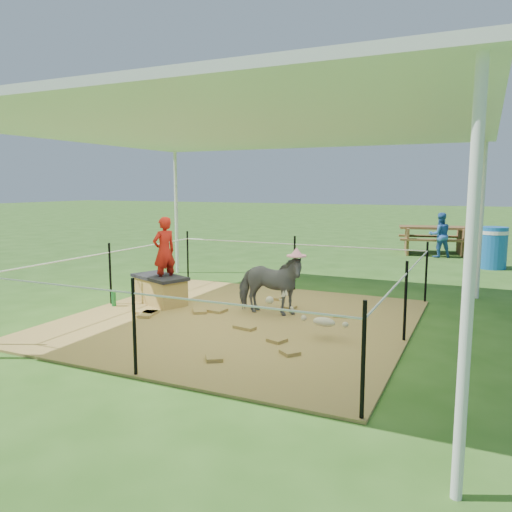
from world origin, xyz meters
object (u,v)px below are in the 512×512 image
at_px(straw_bale, 160,291).
at_px(pony, 269,284).
at_px(foal, 324,320).
at_px(picnic_table_near, 434,240).
at_px(green_bottle, 114,298).
at_px(woman, 164,245).
at_px(distant_person, 440,235).
at_px(trash_barrel, 493,248).

distance_m(straw_bale, pony, 1.86).
xyz_separation_m(foal, picnic_table_near, (0.44, 8.90, 0.12)).
height_order(green_bottle, foal, foal).
bearing_deg(woman, straw_bale, -67.67).
relative_size(foal, distant_person, 0.71).
xyz_separation_m(green_bottle, pony, (2.40, 0.54, 0.32)).
distance_m(foal, distant_person, 8.26).
bearing_deg(woman, picnic_table_near, -179.22).
relative_size(straw_bale, woman, 0.83).
xyz_separation_m(green_bottle, picnic_table_near, (3.89, 8.66, 0.23)).
distance_m(woman, green_bottle, 1.13).
distance_m(woman, pony, 1.82).
bearing_deg(trash_barrel, distant_person, 132.23).
relative_size(woman, trash_barrel, 1.13).
xyz_separation_m(straw_bale, picnic_table_near, (3.34, 8.21, 0.15)).
bearing_deg(foal, green_bottle, -178.14).
distance_m(woman, picnic_table_near, 8.85).
height_order(woman, pony, woman).
distance_m(foal, picnic_table_near, 8.91).
bearing_deg(pony, straw_bale, 90.42).
relative_size(green_bottle, pony, 0.24).
relative_size(green_bottle, picnic_table_near, 0.14).
bearing_deg(foal, woman, 172.03).
bearing_deg(picnic_table_near, woman, -122.33).
height_order(picnic_table_near, distant_person, distant_person).
height_order(pony, picnic_table_near, pony).
relative_size(straw_bale, distant_person, 0.76).
bearing_deg(distant_person, straw_bale, 41.14).
relative_size(woman, pony, 1.03).
distance_m(woman, distant_person, 8.30).
height_order(straw_bale, green_bottle, straw_bale).
bearing_deg(pony, green_bottle, 100.29).
bearing_deg(green_bottle, distant_person, 62.83).
relative_size(woman, picnic_table_near, 0.59).
xyz_separation_m(picnic_table_near, distant_person, (0.21, -0.67, 0.21)).
bearing_deg(trash_barrel, pony, -116.09).
xyz_separation_m(woman, foal, (2.81, -0.69, -0.71)).
relative_size(green_bottle, foal, 0.30).
bearing_deg(picnic_table_near, green_bottle, -124.98).
xyz_separation_m(green_bottle, trash_barrel, (5.36, 6.60, 0.32)).
height_order(straw_bale, foal, foal).
xyz_separation_m(woman, picnic_table_near, (3.24, 8.21, -0.59)).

